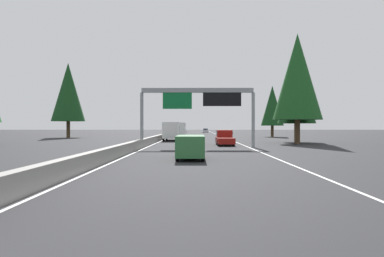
% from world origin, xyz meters
% --- Properties ---
extents(ground_plane, '(320.00, 320.00, 0.00)m').
position_xyz_m(ground_plane, '(60.00, 0.00, 0.00)').
color(ground_plane, '#262628').
extents(median_barrier, '(180.00, 0.56, 0.90)m').
position_xyz_m(median_barrier, '(80.00, 0.30, 0.45)').
color(median_barrier, gray).
rests_on(median_barrier, ground).
extents(shoulder_stripe_right, '(160.00, 0.16, 0.01)m').
position_xyz_m(shoulder_stripe_right, '(70.00, -11.52, 0.01)').
color(shoulder_stripe_right, silver).
rests_on(shoulder_stripe_right, ground).
extents(shoulder_stripe_median, '(160.00, 0.16, 0.01)m').
position_xyz_m(shoulder_stripe_median, '(70.00, -0.25, 0.01)').
color(shoulder_stripe_median, silver).
rests_on(shoulder_stripe_median, ground).
extents(sign_gantry_overhead, '(0.50, 12.68, 6.55)m').
position_xyz_m(sign_gantry_overhead, '(35.83, -6.03, 5.22)').
color(sign_gantry_overhead, gray).
rests_on(sign_gantry_overhead, ground).
extents(minivan_far_center, '(5.00, 1.95, 1.69)m').
position_xyz_m(minivan_far_center, '(21.45, -5.29, 0.95)').
color(minivan_far_center, '#2D6B38').
rests_on(minivan_far_center, ground).
extents(pickup_near_center, '(5.60, 2.00, 1.86)m').
position_xyz_m(pickup_near_center, '(40.39, -9.23, 0.91)').
color(pickup_near_center, maroon).
rests_on(pickup_near_center, ground).
extents(box_truck_distant_b, '(8.50, 2.40, 2.95)m').
position_xyz_m(box_truck_distant_b, '(54.62, -1.77, 1.61)').
color(box_truck_distant_b, white).
rests_on(box_truck_distant_b, ground).
extents(sedan_near_right, '(4.40, 1.80, 1.47)m').
position_xyz_m(sedan_near_right, '(121.58, -9.02, 0.68)').
color(sedan_near_right, silver).
rests_on(sedan_near_right, ground).
extents(sedan_far_left, '(4.40, 1.80, 1.47)m').
position_xyz_m(sedan_far_left, '(122.76, -1.59, 0.68)').
color(sedan_far_left, white).
rests_on(sedan_far_left, ground).
extents(bus_distant_a, '(11.50, 2.55, 3.10)m').
position_xyz_m(bus_distant_a, '(81.12, -2.03, 1.72)').
color(bus_distant_a, white).
rests_on(bus_distant_a, ground).
extents(conifer_right_near, '(6.40, 6.40, 14.54)m').
position_xyz_m(conifer_right_near, '(43.82, -19.06, 8.85)').
color(conifer_right_near, '#4C3823').
rests_on(conifer_right_near, ground).
extents(conifer_right_mid, '(5.48, 5.48, 12.45)m').
position_xyz_m(conifer_right_mid, '(48.86, -20.33, 7.57)').
color(conifer_right_mid, '#4C3823').
rests_on(conifer_right_mid, ground).
extents(conifer_right_far, '(4.86, 4.86, 11.04)m').
position_xyz_m(conifer_right_far, '(74.80, -22.19, 6.71)').
color(conifer_right_far, '#4C3823').
rests_on(conifer_right_far, ground).
extents(conifer_left_mid, '(6.62, 6.62, 15.04)m').
position_xyz_m(conifer_left_mid, '(69.05, 19.96, 9.15)').
color(conifer_left_mid, '#4C3823').
rests_on(conifer_left_mid, ground).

